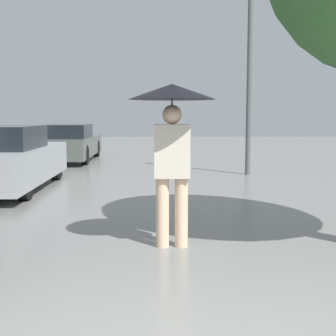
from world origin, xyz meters
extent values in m
cylinder|color=beige|center=(-0.13, 3.07, 0.40)|extent=(0.15, 0.15, 0.80)
cylinder|color=beige|center=(0.08, 3.07, 0.40)|extent=(0.15, 0.15, 0.80)
cube|color=beige|center=(-0.03, 3.07, 1.10)|extent=(0.40, 0.23, 0.60)
sphere|color=beige|center=(-0.03, 3.07, 1.50)|extent=(0.22, 0.22, 0.22)
cylinder|color=#515456|center=(-0.03, 3.07, 1.36)|extent=(0.02, 0.02, 0.64)
cone|color=black|center=(-0.03, 3.07, 1.76)|extent=(0.97, 0.97, 0.17)
cube|color=#9EA3A8|center=(-3.37, 7.39, 0.50)|extent=(1.89, 4.26, 0.67)
cylinder|color=black|center=(-2.51, 8.71, 0.30)|extent=(0.18, 0.59, 0.59)
cylinder|color=black|center=(-2.51, 6.07, 0.30)|extent=(0.18, 0.59, 0.59)
cube|color=#4C514C|center=(-3.09, 13.42, 0.46)|extent=(1.66, 4.57, 0.60)
cube|color=black|center=(-3.09, 13.19, 0.98)|extent=(1.41, 2.06, 0.43)
cylinder|color=black|center=(-3.83, 14.83, 0.30)|extent=(0.18, 0.59, 0.59)
cylinder|color=black|center=(-2.34, 14.83, 0.30)|extent=(0.18, 0.59, 0.59)
cylinder|color=black|center=(-3.83, 12.00, 0.30)|extent=(0.18, 0.59, 0.59)
cylinder|color=black|center=(-2.34, 12.00, 0.30)|extent=(0.18, 0.59, 0.59)
cylinder|color=#515456|center=(2.13, 9.54, 2.27)|extent=(0.13, 0.13, 4.54)
camera|label=1|loc=(-0.22, -2.15, 1.50)|focal=50.00mm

